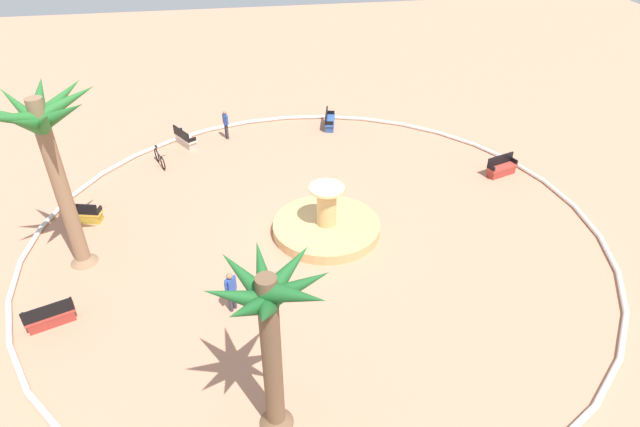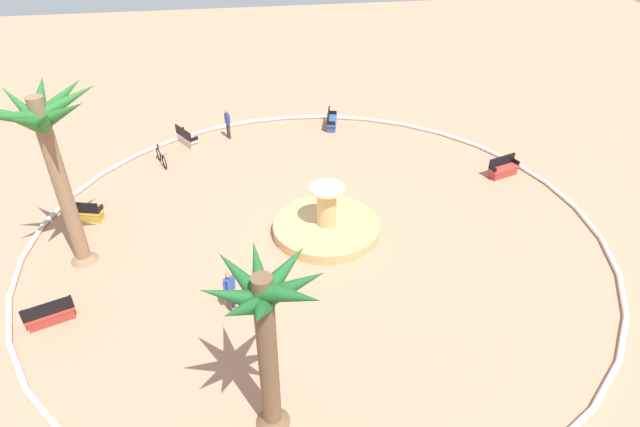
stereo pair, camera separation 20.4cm
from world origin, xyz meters
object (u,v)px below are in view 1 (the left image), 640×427
object	(u,v)px
palm_tree_near_fountain	(269,319)
bench_west	(185,140)
bench_north	(501,168)
bicycle_red_frame	(160,158)
fountain	(326,226)
person_cyclist_helmet	(226,123)
person_cyclist_photo	(231,290)
bench_east	(329,122)
bench_southeast	(50,317)
bench_southwest	(83,215)
palm_tree_by_curb	(47,142)

from	to	relation	value
palm_tree_near_fountain	bench_west	size ratio (longest dim) A/B	3.47
bench_north	bicycle_red_frame	bearing A→B (deg)	-12.82
fountain	palm_tree_near_fountain	bearing A→B (deg)	71.18
bench_north	person_cyclist_helmet	xyz separation A→B (m)	(13.32, -6.36, 0.59)
palm_tree_near_fountain	person_cyclist_photo	distance (m)	5.82
bench_east	bench_southeast	bearing A→B (deg)	48.81
bench_southwest	person_cyclist_helmet	world-z (taller)	person_cyclist_helmet
bench_southeast	person_cyclist_photo	world-z (taller)	person_cyclist_photo
bicycle_red_frame	person_cyclist_helmet	xyz separation A→B (m)	(-3.44, -2.54, 0.55)
bench_southeast	bench_east	bearing A→B (deg)	-131.19
bench_west	person_cyclist_photo	bearing A→B (deg)	99.15
bench_southwest	person_cyclist_photo	world-z (taller)	person_cyclist_photo
palm_tree_by_curb	person_cyclist_photo	world-z (taller)	palm_tree_by_curb
bench_southwest	bench_north	bearing A→B (deg)	-177.64
palm_tree_near_fountain	person_cyclist_photo	world-z (taller)	palm_tree_near_fountain
palm_tree_near_fountain	person_cyclist_photo	size ratio (longest dim) A/B	3.45
palm_tree_by_curb	person_cyclist_helmet	distance (m)	12.39
bench_north	bench_southeast	world-z (taller)	same
palm_tree_near_fountain	bench_north	size ratio (longest dim) A/B	3.37
fountain	person_cyclist_helmet	bearing A→B (deg)	-67.96
bench_west	bench_southwest	bearing A→B (deg)	58.66
bench_east	person_cyclist_helmet	xyz separation A→B (m)	(5.91, 0.46, 0.59)
bench_east	bicycle_red_frame	xyz separation A→B (m)	(9.36, 3.01, 0.04)
fountain	palm_tree_by_curb	xyz separation A→B (m)	(9.71, 0.40, 4.90)
person_cyclist_helmet	palm_tree_near_fountain	bearing A→B (deg)	92.89
bench_west	bench_north	size ratio (longest dim) A/B	0.97
palm_tree_near_fountain	bench_east	world-z (taller)	palm_tree_near_fountain
person_cyclist_helmet	person_cyclist_photo	size ratio (longest dim) A/B	1.02
bicycle_red_frame	person_cyclist_helmet	world-z (taller)	person_cyclist_helmet
bench_west	bench_southeast	distance (m)	13.51
bench_southwest	bench_east	bearing A→B (deg)	-148.05
bench_east	bench_southeast	size ratio (longest dim) A/B	1.00
bicycle_red_frame	bench_west	bearing A→B (deg)	-120.13
bench_southeast	bench_north	bearing A→B (deg)	-160.17
palm_tree_by_curb	bicycle_red_frame	world-z (taller)	palm_tree_by_curb
bench_east	person_cyclist_photo	distance (m)	15.40
person_cyclist_photo	bicycle_red_frame	bearing A→B (deg)	-73.42
bench_west	bench_southeast	bearing A→B (deg)	72.92
palm_tree_by_curb	bench_north	size ratio (longest dim) A/B	4.21
bench_east	palm_tree_by_curb	bearing A→B (deg)	42.04
palm_tree_by_curb	bench_southwest	world-z (taller)	palm_tree_by_curb
bench_west	bench_southwest	size ratio (longest dim) A/B	0.97
palm_tree_near_fountain	person_cyclist_helmet	distance (m)	18.74
palm_tree_near_fountain	bench_southeast	world-z (taller)	palm_tree_near_fountain
fountain	palm_tree_by_curb	bearing A→B (deg)	2.37
bench_north	person_cyclist_helmet	distance (m)	14.77
bench_east	bench_north	xyz separation A→B (m)	(-7.40, 6.82, 0.00)
bench_north	bench_southwest	world-z (taller)	same
bench_east	bench_north	world-z (taller)	same
palm_tree_by_curb	bench_southeast	distance (m)	5.91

